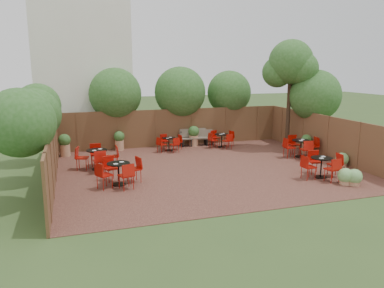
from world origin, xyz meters
name	(u,v)px	position (x,y,z in m)	size (l,w,h in m)	color
ground	(206,169)	(0.00, 0.00, 0.00)	(80.00, 80.00, 0.00)	#354F23
courtyard_paving	(206,169)	(0.00, 0.00, 0.01)	(12.00, 10.00, 0.02)	#341B15
fence_back	(174,128)	(0.00, 5.00, 1.00)	(12.00, 0.08, 2.00)	#4F351D
fence_left	(53,156)	(-6.00, 0.00, 1.00)	(0.08, 10.00, 2.00)	#4F351D
fence_right	(328,138)	(6.00, 0.00, 1.00)	(0.08, 10.00, 2.00)	#4F351D
neighbour_building	(83,71)	(-4.50, 8.00, 4.00)	(5.00, 4.00, 8.00)	silver
overhang_foliage	(177,97)	(-0.22, 3.74, 2.75)	(15.63, 10.58, 2.79)	#27541B
courtyard_tree	(291,66)	(5.39, 2.47, 4.26)	(2.49, 2.39, 5.55)	black
park_bench_left	(194,137)	(0.96, 4.63, 0.49)	(1.49, 0.48, 0.92)	brown
park_bench_right	(201,137)	(1.40, 4.62, 0.45)	(1.39, 0.61, 0.84)	brown
bistro_tables	(207,155)	(0.23, 0.55, 0.48)	(11.04, 7.97, 0.96)	black
planters	(164,140)	(-0.90, 3.83, 0.58)	(11.85, 4.08, 1.08)	#AC7956
low_shrubs	(347,171)	(4.69, -2.96, 0.31)	(2.17, 2.90, 0.60)	#AC7956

